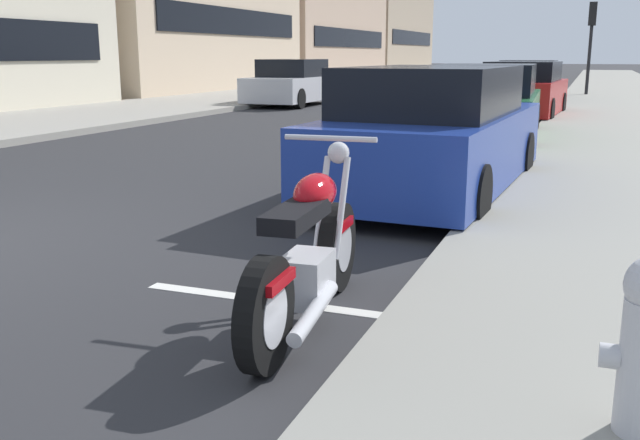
% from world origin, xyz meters
% --- Properties ---
extents(sidewalk_far_curb, '(120.00, 5.00, 0.14)m').
position_xyz_m(sidewalk_far_curb, '(12.00, 6.80, 0.07)').
color(sidewalk_far_curb, gray).
rests_on(sidewalk_far_curb, ground).
extents(parking_stall_stripe, '(0.12, 2.20, 0.01)m').
position_xyz_m(parking_stall_stripe, '(0.00, -3.70, 0.00)').
color(parking_stall_stripe, silver).
rests_on(parking_stall_stripe, ground).
extents(parked_motorcycle, '(2.01, 0.62, 1.11)m').
position_xyz_m(parked_motorcycle, '(-0.27, -3.92, 0.42)').
color(parked_motorcycle, black).
rests_on(parked_motorcycle, ground).
extents(parked_car_behind_motorcycle, '(4.70, 2.00, 1.49)m').
position_xyz_m(parked_car_behind_motorcycle, '(4.10, -3.77, 0.71)').
color(parked_car_behind_motorcycle, navy).
rests_on(parked_car_behind_motorcycle, ground).
extents(parked_car_near_corner, '(4.54, 2.08, 1.45)m').
position_xyz_m(parked_car_near_corner, '(9.66, -3.57, 0.69)').
color(parked_car_near_corner, '#236638').
rests_on(parked_car_near_corner, ground).
extents(parked_car_across_street, '(4.13, 2.04, 1.45)m').
position_xyz_m(parked_car_across_street, '(15.06, -3.78, 0.69)').
color(parked_car_across_street, '#AD1919').
rests_on(parked_car_across_street, ground).
extents(parked_car_far_down_curb, '(4.30, 1.94, 1.43)m').
position_xyz_m(parked_car_far_down_curb, '(21.22, -3.38, 0.67)').
color(parked_car_far_down_curb, '#4C515B').
rests_on(parked_car_far_down_curb, ground).
extents(car_opposite_curb, '(4.04, 1.89, 1.47)m').
position_xyz_m(car_opposite_curb, '(17.44, 3.74, 0.70)').
color(car_opposite_curb, silver).
rests_on(car_opposite_curb, ground).
extents(traffic_signal_near_corner, '(0.36, 0.28, 3.39)m').
position_xyz_m(traffic_signal_near_corner, '(25.20, -5.22, 2.60)').
color(traffic_signal_near_corner, black).
rests_on(traffic_signal_near_corner, sidewalk_near_curb).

